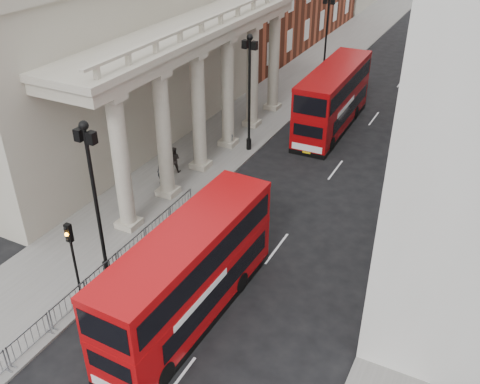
{
  "coord_description": "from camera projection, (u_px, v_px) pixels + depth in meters",
  "views": [
    {
      "loc": [
        14.76,
        -11.56,
        17.35
      ],
      "look_at": [
        3.46,
        10.62,
        2.53
      ],
      "focal_mm": 40.0,
      "sensor_mm": 36.0,
      "label": 1
    }
  ],
  "objects": [
    {
      "name": "ground",
      "position": [
        61.0,
        333.0,
        23.49
      ],
      "size": [
        260.0,
        260.0,
        0.0
      ],
      "primitive_type": "plane",
      "color": "black",
      "rests_on": "ground"
    },
    {
      "name": "sidewalk_west",
      "position": [
        274.0,
        100.0,
        47.59
      ],
      "size": [
        6.0,
        140.0,
        0.12
      ],
      "primitive_type": "cube",
      "color": "slate",
      "rests_on": "ground"
    },
    {
      "name": "sidewalk_east",
      "position": [
        470.0,
        135.0,
        41.15
      ],
      "size": [
        3.0,
        140.0,
        0.12
      ],
      "primitive_type": "cube",
      "color": "slate",
      "rests_on": "ground"
    },
    {
      "name": "kerb",
      "position": [
        305.0,
        105.0,
        46.43
      ],
      "size": [
        0.2,
        140.0,
        0.14
      ],
      "primitive_type": "cube",
      "color": "slate",
      "rests_on": "ground"
    },
    {
      "name": "portico_building",
      "position": [
        113.0,
        58.0,
        38.29
      ],
      "size": [
        9.0,
        28.0,
        12.0
      ],
      "primitive_type": "cube",
      "color": "#A7A08C",
      "rests_on": "ground"
    },
    {
      "name": "lamp_post_south",
      "position": [
        94.0,
        193.0,
        24.27
      ],
      "size": [
        1.05,
        0.44,
        8.32
      ],
      "color": "black",
      "rests_on": "sidewalk_west"
    },
    {
      "name": "lamp_post_mid",
      "position": [
        249.0,
        86.0,
        36.52
      ],
      "size": [
        1.05,
        0.44,
        8.32
      ],
      "color": "black",
      "rests_on": "sidewalk_west"
    },
    {
      "name": "lamp_post_north",
      "position": [
        326.0,
        33.0,
        48.76
      ],
      "size": [
        1.05,
        0.44,
        8.32
      ],
      "color": "black",
      "rests_on": "sidewalk_west"
    },
    {
      "name": "traffic_light",
      "position": [
        72.0,
        249.0,
        23.61
      ],
      "size": [
        0.28,
        0.33,
        4.3
      ],
      "color": "black",
      "rests_on": "sidewalk_west"
    },
    {
      "name": "crowd_barriers",
      "position": [
        86.0,
        289.0,
        24.98
      ],
      "size": [
        0.5,
        18.75,
        1.1
      ],
      "color": "gray",
      "rests_on": "sidewalk_west"
    },
    {
      "name": "bus_near",
      "position": [
        189.0,
        273.0,
        23.26
      ],
      "size": [
        2.9,
        10.82,
        4.64
      ],
      "rotation": [
        0.0,
        0.0,
        -0.03
      ],
      "color": "#A5070A",
      "rests_on": "ground"
    },
    {
      "name": "bus_far",
      "position": [
        333.0,
        97.0,
        41.2
      ],
      "size": [
        2.95,
        11.37,
        4.89
      ],
      "rotation": [
        0.0,
        0.0,
        0.02
      ],
      "color": "#900609",
      "rests_on": "ground"
    },
    {
      "name": "pedestrian_a",
      "position": [
        162.0,
        172.0,
        34.24
      ],
      "size": [
        0.66,
        0.5,
        1.62
      ],
      "primitive_type": "imported",
      "rotation": [
        0.0,
        0.0,
        0.2
      ],
      "color": "black",
      "rests_on": "sidewalk_west"
    },
    {
      "name": "pedestrian_b",
      "position": [
        174.0,
        160.0,
        35.59
      ],
      "size": [
        1.04,
        0.92,
        1.77
      ],
      "primitive_type": "imported",
      "rotation": [
        0.0,
        0.0,
        3.48
      ],
      "color": "black",
      "rests_on": "sidewalk_west"
    },
    {
      "name": "pedestrian_c",
      "position": [
        229.0,
        135.0,
        39.08
      ],
      "size": [
        0.85,
        0.62,
        1.61
      ],
      "primitive_type": "imported",
      "rotation": [
        0.0,
        0.0,
        6.14
      ],
      "color": "black",
      "rests_on": "sidewalk_west"
    }
  ]
}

